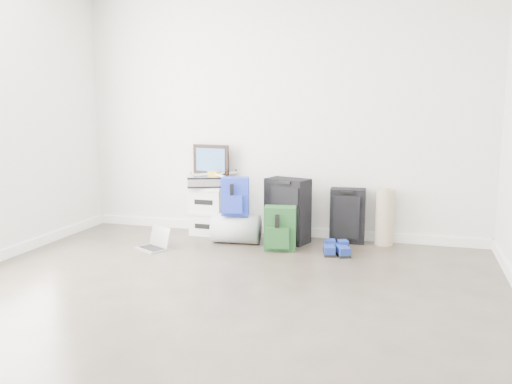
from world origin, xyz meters
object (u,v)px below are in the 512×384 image
(briefcase, at_px, (208,181))
(large_suitcase, at_px, (287,211))
(carry_on, at_px, (347,216))
(laptop, at_px, (155,243))
(boxes_stack, at_px, (208,210))
(duffel_bag, at_px, (236,229))

(briefcase, bearing_deg, large_suitcase, -26.97)
(briefcase, xyz_separation_m, large_suitcase, (0.94, -0.12, -0.26))
(carry_on, distance_m, laptop, 2.02)
(briefcase, xyz_separation_m, carry_on, (1.55, 0.06, -0.32))
(large_suitcase, height_order, carry_on, large_suitcase)
(briefcase, xyz_separation_m, laptop, (-0.29, -0.75, -0.55))
(large_suitcase, bearing_deg, laptop, -134.63)
(carry_on, relative_size, laptop, 1.52)
(boxes_stack, distance_m, laptop, 0.83)
(duffel_bag, distance_m, carry_on, 1.18)
(boxes_stack, relative_size, large_suitcase, 0.80)
(large_suitcase, bearing_deg, carry_on, 34.83)
(briefcase, height_order, carry_on, briefcase)
(duffel_bag, relative_size, laptop, 1.31)
(carry_on, bearing_deg, boxes_stack, 177.55)
(large_suitcase, height_order, laptop, large_suitcase)
(boxes_stack, distance_m, carry_on, 1.55)
(boxes_stack, height_order, carry_on, carry_on)
(laptop, bearing_deg, briefcase, 98.09)
(briefcase, distance_m, large_suitcase, 0.98)
(boxes_stack, relative_size, laptop, 1.44)
(boxes_stack, distance_m, large_suitcase, 0.95)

